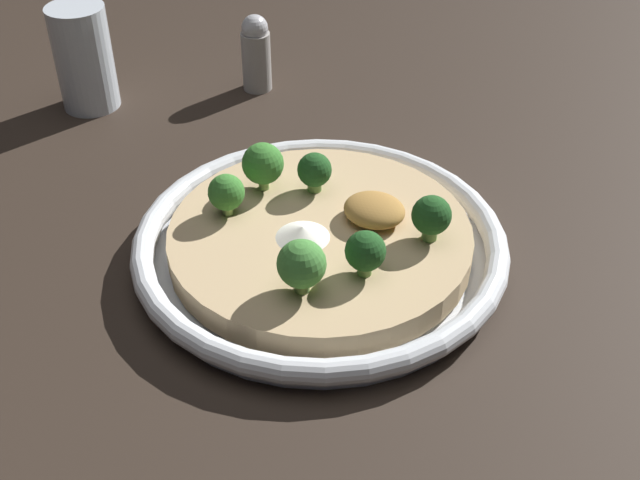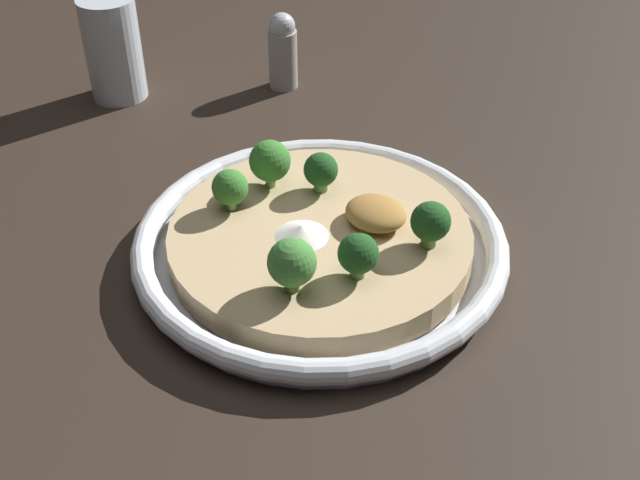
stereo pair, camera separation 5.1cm
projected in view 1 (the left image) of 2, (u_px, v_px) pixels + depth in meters
The scene contains 12 objects.
ground_plane at pixel (320, 258), 0.69m from camera, with size 6.00×6.00×0.00m, color #2D231C.
risotto_bowl at pixel (320, 243), 0.68m from camera, with size 0.32×0.32×0.03m.
cheese_sprinkle at pixel (303, 232), 0.66m from camera, with size 0.05×0.05×0.01m.
crispy_onion_garnish at pixel (374, 210), 0.67m from camera, with size 0.05×0.05×0.02m.
broccoli_front_left at pixel (431, 216), 0.65m from camera, with size 0.03×0.03×0.04m.
broccoli_left at pixel (365, 252), 0.61m from camera, with size 0.03×0.03×0.04m.
broccoli_front at pixel (315, 171), 0.70m from camera, with size 0.03×0.03×0.04m.
broccoli_back_left at pixel (302, 265), 0.59m from camera, with size 0.04×0.04×0.04m.
broccoli_back_right at pixel (226, 193), 0.67m from camera, with size 0.03×0.03×0.04m.
broccoli_front_right at pixel (263, 164), 0.70m from camera, with size 0.04×0.04×0.04m.
drinking_glass at pixel (84, 58), 0.87m from camera, with size 0.06×0.06×0.11m.
pepper_shaker at pixel (256, 53), 0.91m from camera, with size 0.03×0.03×0.09m.
Camera 1 is at (-0.29, 0.45, 0.44)m, focal length 45.00 mm.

